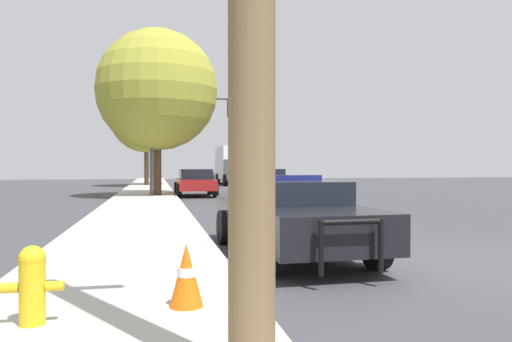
# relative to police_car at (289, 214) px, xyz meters

# --- Properties ---
(ground_plane) EXTENTS (110.00, 110.00, 0.00)m
(ground_plane) POSITION_rel_police_car_xyz_m (2.36, -1.07, -0.71)
(ground_plane) COLOR #3D3D42
(sidewalk_left) EXTENTS (3.00, 110.00, 0.13)m
(sidewalk_left) POSITION_rel_police_car_xyz_m (-2.74, -1.07, -0.65)
(sidewalk_left) COLOR #BCB7AD
(sidewalk_left) RESTS_ON ground_plane
(police_car) EXTENTS (2.16, 5.01, 1.39)m
(police_car) POSITION_rel_police_car_xyz_m (0.00, 0.00, 0.00)
(police_car) COLOR black
(police_car) RESTS_ON ground_plane
(fire_hydrant) EXTENTS (0.54, 0.23, 0.71)m
(fire_hydrant) POSITION_rel_police_car_xyz_m (-3.41, -3.71, -0.21)
(fire_hydrant) COLOR gold
(fire_hydrant) RESTS_ON sidewalk_left
(traffic_light) EXTENTS (4.11, 0.35, 4.95)m
(traffic_light) POSITION_rel_police_car_xyz_m (-0.81, 16.23, 2.95)
(traffic_light) COLOR #424247
(traffic_light) RESTS_ON sidewalk_left
(car_background_midblock) EXTENTS (2.05, 4.18, 1.41)m
(car_background_midblock) POSITION_rel_police_car_xyz_m (-0.24, 17.46, 0.04)
(car_background_midblock) COLOR maroon
(car_background_midblock) RESTS_ON ground_plane
(car_background_oncoming) EXTENTS (2.30, 4.42, 1.41)m
(car_background_oncoming) POSITION_rel_police_car_xyz_m (3.96, 19.15, 0.05)
(car_background_oncoming) COLOR #333856
(car_background_oncoming) RESTS_ON ground_plane
(car_background_distant) EXTENTS (2.02, 4.53, 1.51)m
(car_background_distant) POSITION_rel_police_car_xyz_m (4.01, 37.02, 0.08)
(car_background_distant) COLOR #474C51
(car_background_distant) RESTS_ON ground_plane
(box_truck) EXTENTS (2.53, 6.82, 3.25)m
(box_truck) POSITION_rel_police_car_xyz_m (4.20, 33.13, 1.00)
(box_truck) COLOR #474C51
(box_truck) RESTS_ON ground_plane
(tree_sidewalk_mid) EXTENTS (6.00, 6.00, 8.21)m
(tree_sidewalk_mid) POSITION_rel_police_car_xyz_m (-2.18, 16.72, 4.62)
(tree_sidewalk_mid) COLOR #4C3823
(tree_sidewalk_mid) RESTS_ON sidewalk_left
(tree_sidewalk_far) EXTENTS (5.58, 5.58, 8.07)m
(tree_sidewalk_far) POSITION_rel_police_car_xyz_m (-2.92, 30.84, 4.69)
(tree_sidewalk_far) COLOR brown
(tree_sidewalk_far) RESTS_ON sidewalk_left
(traffic_cone) EXTENTS (0.34, 0.34, 0.64)m
(traffic_cone) POSITION_rel_police_car_xyz_m (-2.02, -3.40, -0.26)
(traffic_cone) COLOR orange
(traffic_cone) RESTS_ON sidewalk_left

